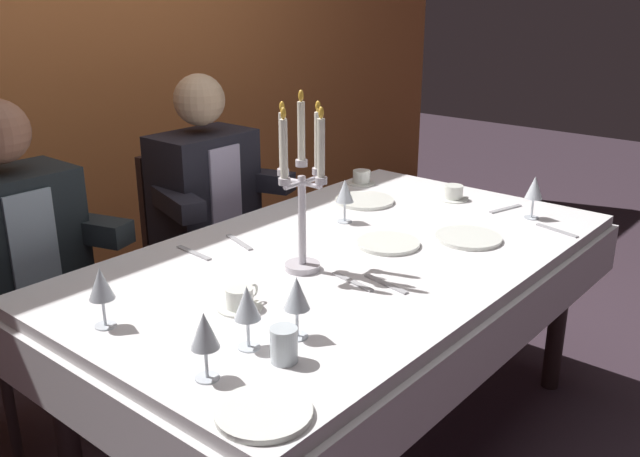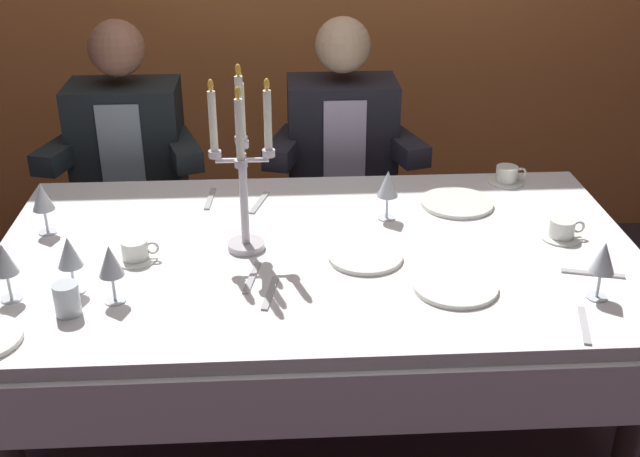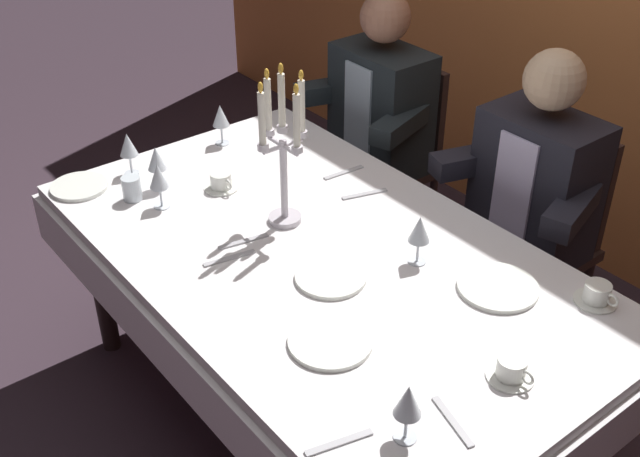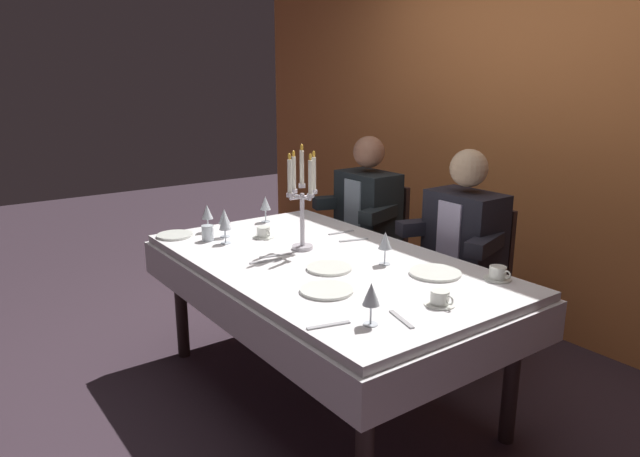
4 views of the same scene
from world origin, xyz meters
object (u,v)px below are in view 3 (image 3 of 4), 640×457
at_px(dinner_plate_0, 331,277).
at_px(wine_glass_3, 419,231).
at_px(dining_table, 321,281).
at_px(seated_diner_1, 537,183).
at_px(dinner_plate_3, 79,187).
at_px(coffee_cup_0, 221,182).
at_px(dinner_plate_1, 330,341).
at_px(wine_glass_0, 156,160).
at_px(coffee_cup_2, 597,294).
at_px(wine_glass_4, 220,116).
at_px(wine_glass_1, 128,146).
at_px(seated_diner_0, 382,108).
at_px(dinner_plate_2, 498,287).
at_px(water_tumbler_0, 132,188).
at_px(wine_glass_5, 158,177).
at_px(coffee_cup_1, 512,370).
at_px(candelabra, 283,152).
at_px(wine_glass_2, 408,402).

xyz_separation_m(dinner_plate_0, wine_glass_3, (0.10, 0.26, 0.11)).
xyz_separation_m(dining_table, seated_diner_1, (0.14, 0.89, 0.11)).
relative_size(dinner_plate_0, dinner_plate_3, 1.06).
bearing_deg(dinner_plate_0, coffee_cup_0, 177.19).
xyz_separation_m(dinner_plate_1, wine_glass_0, (-1.02, 0.04, 0.11)).
distance_m(dinner_plate_1, coffee_cup_2, 0.79).
bearing_deg(wine_glass_4, coffee_cup_2, 11.39).
height_order(wine_glass_1, seated_diner_0, seated_diner_0).
xyz_separation_m(dinner_plate_2, coffee_cup_0, (-1.00, -0.32, 0.02)).
relative_size(wine_glass_4, water_tumbler_0, 1.90).
relative_size(dining_table, wine_glass_5, 11.83).
xyz_separation_m(wine_glass_4, water_tumbler_0, (0.17, -0.47, -0.07)).
distance_m(water_tumbler_0, coffee_cup_1, 1.44).
relative_size(dinner_plate_2, wine_glass_5, 1.46).
distance_m(candelabra, wine_glass_5, 0.46).
xyz_separation_m(coffee_cup_0, coffee_cup_1, (1.27, 0.06, 0.00)).
xyz_separation_m(dinner_plate_2, seated_diner_1, (-0.33, 0.60, -0.01)).
bearing_deg(wine_glass_1, dinner_plate_0, 10.06).
distance_m(dinner_plate_0, seated_diner_0, 1.26).
bearing_deg(wine_glass_1, dining_table, 16.17).
distance_m(wine_glass_5, water_tumbler_0, 0.14).
height_order(candelabra, coffee_cup_0, candelabra).
distance_m(candelabra, seated_diner_0, 1.03).
bearing_deg(seated_diner_1, coffee_cup_2, -37.88).
height_order(dinner_plate_0, seated_diner_1, seated_diner_1).
relative_size(dinner_plate_1, seated_diner_1, 0.19).
xyz_separation_m(dinner_plate_0, wine_glass_0, (-0.80, -0.14, 0.11)).
height_order(water_tumbler_0, coffee_cup_0, water_tumbler_0).
bearing_deg(water_tumbler_0, dinner_plate_2, 28.08).
height_order(dining_table, wine_glass_3, wine_glass_3).
height_order(candelabra, dinner_plate_3, candelabra).
bearing_deg(candelabra, seated_diner_0, 118.93).
relative_size(dining_table, coffee_cup_2, 14.70).
height_order(dining_table, seated_diner_1, seated_diner_1).
xyz_separation_m(dining_table, wine_glass_2, (0.72, -0.32, 0.23)).
bearing_deg(dinner_plate_0, water_tumbler_0, -162.40).
height_order(dinner_plate_0, wine_glass_3, wine_glass_3).
distance_m(wine_glass_2, coffee_cup_2, 0.79).
bearing_deg(wine_glass_2, seated_diner_0, 139.53).
height_order(coffee_cup_2, seated_diner_1, seated_diner_1).
xyz_separation_m(dining_table, dinner_plate_0, (0.13, -0.07, 0.13)).
bearing_deg(wine_glass_1, seated_diner_1, 49.35).
height_order(wine_glass_1, seated_diner_1, seated_diner_1).
distance_m(wine_glass_5, seated_diner_0, 1.17).
distance_m(wine_glass_4, seated_diner_0, 0.75).
relative_size(water_tumbler_0, seated_diner_1, 0.07).
bearing_deg(dinner_plate_2, coffee_cup_1, -44.11).
distance_m(dinner_plate_0, wine_glass_3, 0.30).
relative_size(dinner_plate_0, coffee_cup_0, 1.64).
distance_m(dinner_plate_2, wine_glass_4, 1.31).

